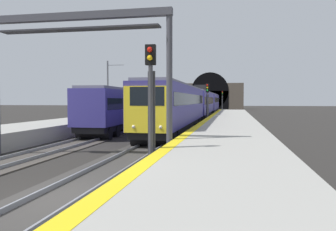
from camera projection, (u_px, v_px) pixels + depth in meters
The scene contains 12 objects.
ground_plane at pixel (61, 199), 9.71m from camera, with size 320.00×320.00×0.00m, color #282623.
platform_right at pixel (220, 189), 8.83m from camera, with size 112.00×4.73×1.04m, color #9E9B93.
platform_right_edge_strip at pixel (141, 166), 9.21m from camera, with size 112.00×0.50×0.01m, color yellow.
track_main_line at pixel (61, 198), 9.71m from camera, with size 160.00×3.01×0.21m.
train_main_approaching at pixel (200, 103), 49.79m from camera, with size 62.60×2.99×5.05m.
train_adjacent_platform at pixel (168, 104), 51.96m from camera, with size 59.59×3.13×4.75m.
railway_signal_near at pixel (151, 99), 12.58m from camera, with size 0.39×0.38×4.89m.
railway_signal_mid at pixel (207, 99), 39.70m from camera, with size 0.39×0.38×4.78m.
railway_signal_far at pixel (222, 99), 91.76m from camera, with size 0.39×0.38×5.27m.
overhead_signal_gantry at pixel (78, 48), 16.30m from camera, with size 0.70×9.25×7.05m.
tunnel_portal at pixel (210, 96), 107.37m from camera, with size 2.17×20.82×11.66m.
catenary_mast_near at pixel (108, 90), 47.00m from camera, with size 0.22×2.46×8.27m.
Camera 1 is at (-8.83, -4.84, 2.85)m, focal length 36.22 mm.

